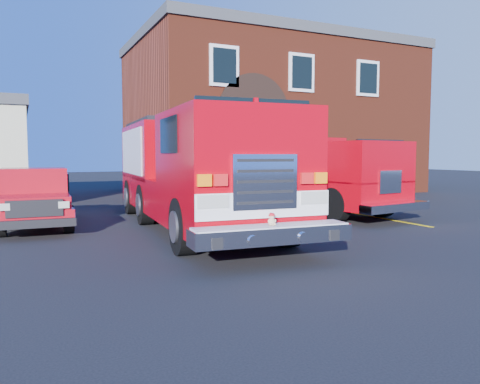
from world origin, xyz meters
name	(u,v)px	position (x,y,z in m)	size (l,w,h in m)	color
ground	(219,242)	(0.00, 0.00, 0.00)	(100.00, 100.00, 0.00)	black
parking_stripe_near	(395,221)	(6.50, 1.00, 0.00)	(0.12, 3.00, 0.01)	yellow
parking_stripe_mid	(338,211)	(6.50, 4.00, 0.00)	(0.12, 3.00, 0.01)	yellow
parking_stripe_far	(295,203)	(6.50, 7.00, 0.00)	(0.12, 3.00, 0.01)	yellow
fire_station	(269,118)	(8.99, 13.98, 4.25)	(15.20, 10.20, 8.45)	maroon
fire_engine	(194,170)	(0.23, 2.43, 1.68)	(3.60, 10.67, 3.23)	black
pickup_truck	(35,199)	(-3.91, 4.67, 0.81)	(2.01, 5.29, 1.72)	black
secondary_truck	(301,171)	(5.21, 4.51, 1.48)	(3.77, 8.65, 2.71)	black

